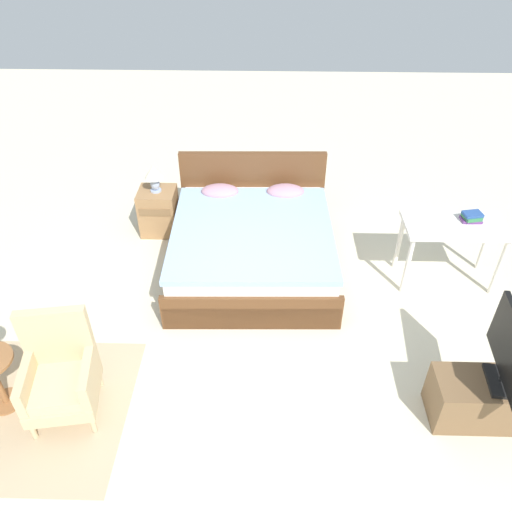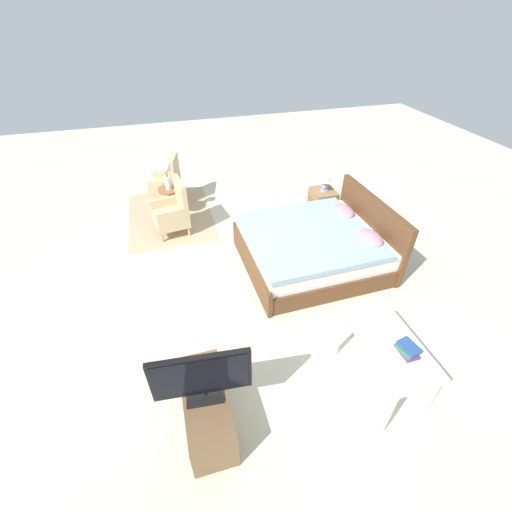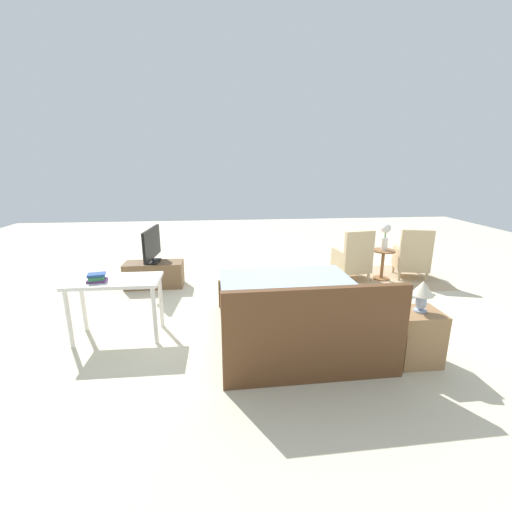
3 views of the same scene
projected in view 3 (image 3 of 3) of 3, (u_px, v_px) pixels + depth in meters
ground_plane at (278, 305)px, 5.09m from camera, size 16.00×16.00×0.00m
floor_rug at (379, 278)px, 6.28m from camera, size 2.10×1.50×0.01m
bed at (294, 314)px, 4.08m from camera, size 1.80×2.02×0.96m
armchair_by_window_left at (412, 258)px, 6.18m from camera, size 0.66×0.66×0.92m
armchair_by_window_right at (353, 260)px, 6.07m from camera, size 0.62×0.62×0.92m
side_table at (383, 261)px, 6.13m from camera, size 0.40×0.40×0.54m
flower_vase at (385, 234)px, 6.00m from camera, size 0.17×0.17×0.48m
nightstand at (416, 336)px, 3.57m from camera, size 0.44×0.41×0.57m
table_lamp at (422, 292)px, 3.44m from camera, size 0.22×0.22×0.33m
tv_stand at (154, 274)px, 5.80m from camera, size 0.96×0.40×0.43m
tv_flatscreen at (152, 245)px, 5.66m from camera, size 0.23×0.86×0.58m
vanity_desk at (115, 288)px, 4.00m from camera, size 1.04×0.52×0.73m
book_stack at (97, 278)px, 3.87m from camera, size 0.21×0.18×0.10m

